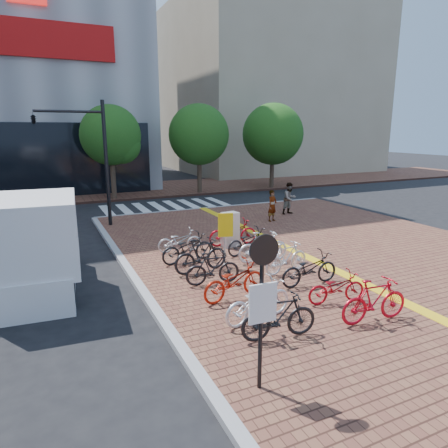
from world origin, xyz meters
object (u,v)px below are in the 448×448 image
bike_6 (180,241)px  traffic_light_pole (74,141)px  bike_5 (187,248)px  bike_1 (258,301)px  bike_13 (233,232)px  bike_2 (234,281)px  bike_4 (201,255)px  bike_9 (309,269)px  yellow_sign (225,230)px  notice_sign (262,294)px  pedestrian_a (272,206)px  bike_0 (279,316)px  pedestrian_b (290,198)px  bike_8 (336,288)px  bike_11 (263,247)px  utility_box (230,230)px  bike_10 (287,258)px  bike_12 (249,241)px  bike_7 (375,300)px  bike_3 (213,268)px

bike_6 → traffic_light_pole: bearing=33.1°
bike_5 → bike_1: bearing=172.6°
bike_1 → bike_13: 6.35m
bike_1 → traffic_light_pole: traffic_light_pole is taller
bike_2 → bike_4: (-0.04, 2.28, 0.05)m
bike_4 → bike_9: 3.38m
yellow_sign → bike_4: bearing=-171.2°
traffic_light_pole → notice_sign: bearing=-83.3°
pedestrian_a → bike_0: bearing=-141.3°
bike_2 → pedestrian_b: bearing=-50.5°
bike_8 → pedestrian_b: (5.24, 9.94, 0.42)m
bike_11 → utility_box: 2.19m
bike_10 → yellow_sign: (-1.50, 1.35, 0.75)m
bike_11 → pedestrian_b: bearing=-34.1°
utility_box → bike_0: bearing=-107.1°
bike_11 → bike_12: size_ratio=0.99×
bike_7 → bike_11: (-0.16, 4.84, 0.00)m
bike_7 → yellow_sign: 5.26m
bike_8 → bike_13: 5.92m
utility_box → bike_13: bearing=31.9°
bike_10 → yellow_sign: bearing=39.6°
bike_2 → pedestrian_b: 11.43m
bike_11 → traffic_light_pole: size_ratio=0.32×
bike_1 → bike_2: 1.37m
pedestrian_a → traffic_light_pole: bearing=143.3°
bike_2 → bike_4: bearing=-8.2°
bike_13 → pedestrian_a: pedestrian_a is taller
bike_8 → bike_5: bearing=36.3°
yellow_sign → bike_2: bearing=-109.6°
bike_3 → bike_12: bike_3 is taller
bike_10 → utility_box: (-0.34, 3.38, 0.17)m
bike_7 → bike_10: (-0.02, 3.63, -0.04)m
bike_5 → bike_11: size_ratio=1.05×
bike_0 → bike_7: bike_7 is taller
bike_0 → bike_3: 3.46m
bike_8 → bike_12: 4.64m
utility_box → yellow_sign: bearing=-119.7°
bike_1 → pedestrian_a: 10.65m
bike_5 → traffic_light_pole: (-2.79, 6.69, 3.43)m
bike_2 → bike_11: 3.18m
bike_4 → bike_11: (2.26, -0.00, -0.01)m
bike_13 → bike_11: bearing=-173.3°
bike_6 → bike_13: (2.17, -0.04, 0.08)m
bike_8 → bike_11: size_ratio=0.89×
bike_8 → bike_9: size_ratio=0.86×
bike_8 → yellow_sign: 4.12m
bike_0 → bike_13: size_ratio=0.89×
bike_0 → bike_5: (-0.04, 5.66, -0.02)m
bike_5 → notice_sign: size_ratio=0.67×
bike_12 → bike_10: bearing=175.9°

